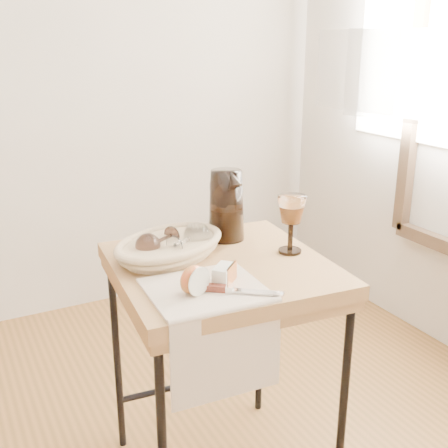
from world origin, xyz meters
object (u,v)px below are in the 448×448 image
wine_goblet (291,224)px  goblet_lying_b (187,239)px  pitcher (226,205)px  tea_towel (206,289)px  goblet_lying_a (158,241)px  side_table (221,376)px  bread_basket (170,248)px  table_knife (233,289)px  apple_half (193,279)px

wine_goblet → goblet_lying_b: bearing=157.7°
pitcher → wine_goblet: bearing=-65.2°
pitcher → wine_goblet: size_ratio=1.48×
tea_towel → goblet_lying_a: 0.27m
side_table → bread_basket: 0.43m
tea_towel → bread_basket: bearing=91.4°
side_table → tea_towel: 0.42m
wine_goblet → goblet_lying_a: bearing=157.4°
tea_towel → table_knife: (0.05, -0.05, 0.01)m
side_table → goblet_lying_a: bearing=138.9°
goblet_lying_a → wine_goblet: size_ratio=0.67×
bread_basket → apple_half: size_ratio=4.10×
bread_basket → wine_goblet: wine_goblet is taller
apple_half → goblet_lying_b: bearing=46.3°
apple_half → side_table: bearing=22.1°
goblet_lying_a → goblet_lying_b: size_ratio=0.92×
tea_towel → pitcher: bearing=57.7°
goblet_lying_b → pitcher: (0.17, 0.08, 0.06)m
wine_goblet → table_knife: wine_goblet is taller
side_table → goblet_lying_a: 0.46m
goblet_lying_a → table_knife: goblet_lying_a is taller
side_table → apple_half: size_ratio=9.46×
goblet_lying_a → apple_half: bearing=58.4°
table_knife → goblet_lying_a: bearing=139.7°
side_table → pitcher: 0.52m
goblet_lying_b → table_knife: (-0.01, -0.28, -0.04)m
bread_basket → table_knife: bearing=-105.8°
bread_basket → goblet_lying_a: 0.04m
tea_towel → apple_half: (-0.04, -0.01, 0.04)m
tea_towel → goblet_lying_b: bearing=79.9°
bread_basket → table_knife: size_ratio=1.42×
goblet_lying_b → bread_basket: bearing=129.8°
side_table → table_knife: table_knife is taller
goblet_lying_a → table_knife: (0.07, -0.32, -0.03)m
tea_towel → wine_goblet: bearing=23.1°
goblet_lying_a → tea_towel: bearing=66.5°
bread_basket → tea_towel: bearing=-115.5°
side_table → apple_half: (-0.16, -0.15, 0.41)m
bread_basket → goblet_lying_a: goblet_lying_a is taller
goblet_lying_b → table_knife: 0.29m
bread_basket → wine_goblet: bearing=-45.7°
goblet_lying_a → wine_goblet: wine_goblet is taller
goblet_lying_b → apple_half: (-0.10, -0.24, -0.01)m
table_knife → tea_towel: bearing=171.8°
side_table → tea_towel: tea_towel is taller
tea_towel → bread_basket: size_ratio=0.88×
tea_towel → wine_goblet: wine_goblet is taller
pitcher → bread_basket: bearing=-169.7°
bread_basket → apple_half: 0.27m
goblet_lying_b → table_knife: size_ratio=0.56×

